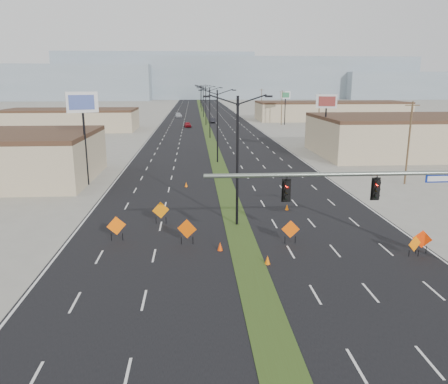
{
  "coord_description": "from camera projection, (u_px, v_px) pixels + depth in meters",
  "views": [
    {
      "loc": [
        -3.29,
        -20.72,
        10.92
      ],
      "look_at": [
        -1.16,
        10.0,
        3.2
      ],
      "focal_mm": 35.0,
      "sensor_mm": 36.0,
      "label": 1
    }
  ],
  "objects": [
    {
      "name": "mesa_center",
      "position": [
        253.0,
        78.0,
        312.49
      ],
      "size": [
        220.0,
        50.0,
        28.0
      ],
      "primitive_type": "cube",
      "color": "gray",
      "rests_on": "ground"
    },
    {
      "name": "utility_pole_0",
      "position": [
        409.0,
        142.0,
        47.32
      ],
      "size": [
        1.6,
        0.2,
        9.0
      ],
      "color": "#4C3823",
      "rests_on": "ground"
    },
    {
      "name": "pole_sign_west",
      "position": [
        83.0,
        109.0,
        46.12
      ],
      "size": [
        3.16,
        1.54,
        10.02
      ],
      "rotation": [
        0.0,
        0.0,
        0.38
      ],
      "color": "black",
      "rests_on": "ground"
    },
    {
      "name": "construction_sign_0",
      "position": [
        116.0,
        226.0,
        30.78
      ],
      "size": [
        1.28,
        0.53,
        1.81
      ],
      "rotation": [
        0.0,
        0.0,
        0.37
      ],
      "color": "#FC6105",
      "rests_on": "ground"
    },
    {
      "name": "construction_sign_3",
      "position": [
        290.0,
        230.0,
        30.29
      ],
      "size": [
        1.26,
        0.17,
        1.68
      ],
      "rotation": [
        0.0,
        0.0,
        -0.1
      ],
      "color": "#F45405",
      "rests_on": "ground"
    },
    {
      "name": "utility_pole_2",
      "position": [
        282.0,
        107.0,
        115.06
      ],
      "size": [
        1.6,
        0.2,
        9.0
      ],
      "color": "#4C3823",
      "rests_on": "ground"
    },
    {
      "name": "pole_sign_east_near",
      "position": [
        326.0,
        106.0,
        64.27
      ],
      "size": [
        2.96,
        1.39,
        9.29
      ],
      "rotation": [
        0.0,
        0.0,
        -0.36
      ],
      "color": "black",
      "rests_on": "ground"
    },
    {
      "name": "ground",
      "position": [
        259.0,
        297.0,
        22.93
      ],
      "size": [
        600.0,
        600.0,
        0.0
      ],
      "primitive_type": "plane",
      "color": "gray",
      "rests_on": "ground"
    },
    {
      "name": "pole_sign_east_far",
      "position": [
        285.0,
        98.0,
        115.07
      ],
      "size": [
        2.79,
        1.31,
        8.73
      ],
      "rotation": [
        0.0,
        0.0,
        0.35
      ],
      "color": "black",
      "rests_on": "ground"
    },
    {
      "name": "signal_mast",
      "position": [
        408.0,
        196.0,
        24.27
      ],
      "size": [
        16.3,
        0.6,
        8.0
      ],
      "color": "slate",
      "rests_on": "ground"
    },
    {
      "name": "construction_sign_4",
      "position": [
        415.0,
        245.0,
        28.01
      ],
      "size": [
        1.01,
        0.45,
        1.43
      ],
      "rotation": [
        0.0,
        0.0,
        0.39
      ],
      "color": "orange",
      "rests_on": "ground"
    },
    {
      "name": "cone_1",
      "position": [
        220.0,
        246.0,
        29.16
      ],
      "size": [
        0.47,
        0.47,
        0.59
      ],
      "primitive_type": "cone",
      "rotation": [
        0.0,
        0.0,
        0.4
      ],
      "color": "#E53F04",
      "rests_on": "ground"
    },
    {
      "name": "utility_pole_1",
      "position": [
        319.0,
        117.0,
        81.19
      ],
      "size": [
        1.6,
        0.2,
        9.0
      ],
      "color": "#4C3823",
      "rests_on": "ground"
    },
    {
      "name": "construction_sign_1",
      "position": [
        187.0,
        230.0,
        30.06
      ],
      "size": [
        1.33,
        0.45,
        1.84
      ],
      "rotation": [
        0.0,
        0.0,
        -0.3
      ],
      "color": "#E45204",
      "rests_on": "ground"
    },
    {
      "name": "cone_3",
      "position": [
        186.0,
        185.0,
        46.97
      ],
      "size": [
        0.34,
        0.34,
        0.54
      ],
      "primitive_type": "cone",
      "rotation": [
        0.0,
        0.0,
        0.03
      ],
      "color": "#F16505",
      "rests_on": "ground"
    },
    {
      "name": "cone_0",
      "position": [
        268.0,
        260.0,
        26.95
      ],
      "size": [
        0.4,
        0.4,
        0.58
      ],
      "primitive_type": "cone",
      "rotation": [
        0.0,
        0.0,
        0.18
      ],
      "color": "#E36304",
      "rests_on": "ground"
    },
    {
      "name": "streetlight_4",
      "position": [
        203.0,
        100.0,
        141.6
      ],
      "size": [
        5.15,
        0.24,
        10.02
      ],
      "color": "black",
      "rests_on": "ground"
    },
    {
      "name": "streetlight_0",
      "position": [
        237.0,
        157.0,
        33.22
      ],
      "size": [
        5.15,
        0.24,
        10.02
      ],
      "color": "black",
      "rests_on": "ground"
    },
    {
      "name": "streetlight_1",
      "position": [
        217.0,
        124.0,
        60.32
      ],
      "size": [
        5.15,
        0.24,
        10.02
      ],
      "color": "black",
      "rests_on": "ground"
    },
    {
      "name": "streetlight_2",
      "position": [
        210.0,
        111.0,
        87.41
      ],
      "size": [
        5.15,
        0.24,
        10.02
      ],
      "color": "black",
      "rests_on": "ground"
    },
    {
      "name": "streetlight_3",
      "position": [
        206.0,
        104.0,
        114.5
      ],
      "size": [
        5.15,
        0.24,
        10.02
      ],
      "color": "black",
      "rests_on": "ground"
    },
    {
      "name": "car_mid",
      "position": [
        212.0,
        120.0,
        122.27
      ],
      "size": [
        1.49,
        4.07,
        1.33
      ],
      "primitive_type": "imported",
      "rotation": [
        0.0,
        0.0,
        0.02
      ],
      "color": "black",
      "rests_on": "ground"
    },
    {
      "name": "utility_pole_3",
      "position": [
        261.0,
        102.0,
        148.92
      ],
      "size": [
        1.6,
        0.2,
        9.0
      ],
      "color": "#4C3823",
      "rests_on": "ground"
    },
    {
      "name": "cone_2",
      "position": [
        287.0,
        207.0,
        38.44
      ],
      "size": [
        0.38,
        0.38,
        0.54
      ],
      "primitive_type": "cone",
      "rotation": [
        0.0,
        0.0,
        -0.2
      ],
      "color": "#E66004",
      "rests_on": "ground"
    },
    {
      "name": "car_left",
      "position": [
        188.0,
        125.0,
        110.05
      ],
      "size": [
        2.07,
        4.1,
        1.34
      ],
      "primitive_type": "imported",
      "rotation": [
        0.0,
        0.0,
        0.13
      ],
      "color": "maroon",
      "rests_on": "ground"
    },
    {
      "name": "mesa_backdrop",
      "position": [
        157.0,
        76.0,
        326.67
      ],
      "size": [
        140.0,
        50.0,
        32.0
      ],
      "primitive_type": "cube",
      "color": "gray",
      "rests_on": "ground"
    },
    {
      "name": "streetlight_6",
      "position": [
        200.0,
        95.0,
        195.79
      ],
      "size": [
        5.15,
        0.24,
        10.02
      ],
      "color": "black",
      "rests_on": "ground"
    },
    {
      "name": "streetlight_5",
      "position": [
        202.0,
        97.0,
        168.69
      ],
      "size": [
        5.15,
        0.24,
        10.02
      ],
      "color": "black",
      "rests_on": "ground"
    },
    {
      "name": "road_surface",
      "position": [
        206.0,
        124.0,
        119.69
      ],
      "size": [
        25.0,
        400.0,
        0.02
      ],
      "primitive_type": "cube",
      "color": "black",
      "rests_on": "ground"
    },
    {
      "name": "construction_sign_5",
      "position": [
        422.0,
        240.0,
        28.49
      ],
      "size": [
        1.15,
        0.48,
        1.62
      ],
      "rotation": [
        0.0,
        0.0,
        -0.37
      ],
      "color": "#FC3805",
      "rests_on": "ground"
    },
    {
      "name": "car_far",
      "position": [
        178.0,
        115.0,
        141.81
      ],
      "size": [
        2.55,
        5.08,
        1.41
      ],
      "primitive_type": "imported",
      "rotation": [
        0.0,
        0.0,
        0.12
      ],
      "color": "#B6BAC1",
      "rests_on": "ground"
    },
    {
      "name": "building_se_far",
      "position": [
        331.0,
        112.0,
        131.31
      ],
      "size": [
        44.0,
        16.0,
        5.0
      ],
      "primitive_type": "cube",
      "color": "tan",
      "rests_on": "ground"
    },
    {
      "name": "mesa_west",
      "position": [
        13.0,
        83.0,
        283.15
      ],
      "size": [
        180.0,
        50.0,
        22.0
      ],
      "primitive_type": "cube",
      "color": "gray",
      "rests_on": "ground"
    },
    {
      "name": "mesa_east",
      "position": [
        448.0,
        86.0,
        313.41
      ],
      "size": [
        160.0,
        50.0,
        18.0
      ],
      "primitive_type": "cube",
      "color": "gray",
      "rests_on": "ground"
    },
    {
      "name": "building_sw_far",
      "position": [
        71.0,
        121.0,
        102.49
      ],
      "size": [
        30.0,
        14.0,
        4.5
      ],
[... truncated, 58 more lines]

